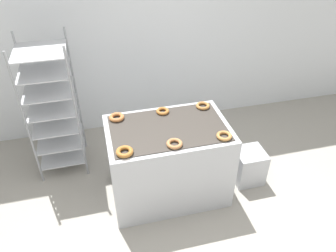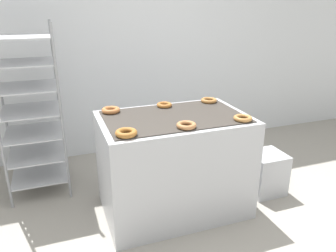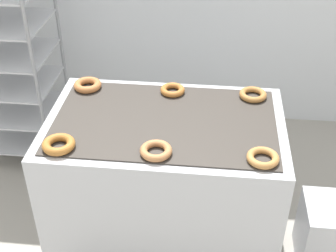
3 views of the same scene
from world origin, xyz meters
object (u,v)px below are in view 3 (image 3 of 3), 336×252
donut_near_center (156,151)px  fryer_machine (165,185)px  baking_rack_cart (11,54)px  donut_near_right (263,158)px  donut_far_right (253,95)px  glaze_bin (329,233)px  donut_far_center (173,90)px  donut_far_left (88,85)px  donut_near_left (59,144)px

donut_near_center → fryer_machine: bearing=88.0°
baking_rack_cart → donut_near_right: 1.94m
donut_near_right → donut_far_right: (-0.02, 0.56, 0.00)m
glaze_bin → donut_far_right: bearing=146.7°
donut_near_right → donut_far_center: 0.73m
fryer_machine → donut_far_left: bearing=149.6°
donut_near_right → fryer_machine: bearing=149.5°
donut_near_right → baking_rack_cart: bearing=146.8°
baking_rack_cart → glaze_bin: (2.10, -0.83, -0.62)m
glaze_bin → donut_near_center: (-0.96, -0.24, 0.70)m
glaze_bin → donut_near_center: bearing=-166.2°
glaze_bin → fryer_machine: bearing=177.2°
baking_rack_cart → glaze_bin: baking_rack_cart is taller
baking_rack_cart → donut_near_right: bearing=-33.2°
baking_rack_cart → donut_far_left: 0.84m
donut_near_center → donut_far_right: size_ratio=1.00×
donut_near_right → glaze_bin: bearing=26.6°
glaze_bin → donut_near_center: size_ratio=2.72×
donut_near_left → donut_near_right: 0.95m
fryer_machine → donut_near_right: donut_near_right is taller
donut_near_right → donut_far_center: (-0.47, 0.56, 0.00)m
donut_near_left → donut_far_center: 0.75m
baking_rack_cart → donut_near_left: (0.67, -1.07, 0.08)m
baking_rack_cart → donut_far_right: size_ratio=10.80×
baking_rack_cart → donut_far_left: baking_rack_cart is taller
glaze_bin → donut_far_right: 0.92m
baking_rack_cart → donut_far_left: (0.67, -0.50, 0.08)m
glaze_bin → donut_far_right: donut_far_right is taller
fryer_machine → donut_far_center: donut_far_center is taller
fryer_machine → glaze_bin: size_ratio=3.00×
fryer_machine → glaze_bin: fryer_machine is taller
fryer_machine → donut_near_left: 0.72m
donut_near_left → fryer_machine: bearing=31.3°
donut_far_left → donut_far_center: size_ratio=1.14×
donut_far_left → donut_far_center: bearing=0.2°
donut_near_right → donut_far_left: 1.11m
baking_rack_cart → donut_far_right: baking_rack_cart is taller
donut_near_left → donut_far_center: bearing=49.6°
baking_rack_cart → donut_far_right: (1.60, -0.50, 0.08)m
donut_far_left → donut_far_right: 0.94m
donut_near_left → donut_far_right: bearing=31.3°
donut_near_center → donut_far_right: donut_near_center is taller
donut_near_right → donut_near_center: bearing=-180.0°
glaze_bin → donut_near_right: bearing=-153.4°
donut_far_center → donut_far_right: same height
fryer_machine → glaze_bin: bearing=-2.8°
donut_far_left → donut_far_right: size_ratio=1.04×
baking_rack_cart → glaze_bin: bearing=-21.5°
glaze_bin → donut_near_left: size_ratio=2.62×
glaze_bin → donut_near_right: 0.88m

